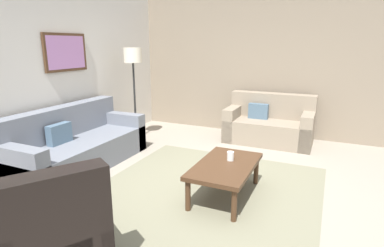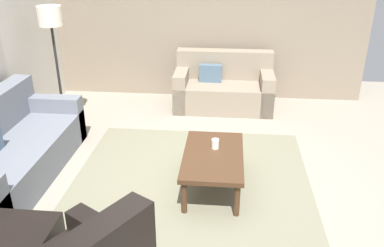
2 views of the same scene
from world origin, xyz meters
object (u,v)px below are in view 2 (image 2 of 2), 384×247
object	(u,v)px
couch_loveseat	(223,88)
cup	(215,144)
coffee_table	(213,158)
couch_main	(5,154)
lamp_standing	(52,29)

from	to	relation	value
couch_loveseat	cup	bearing A→B (deg)	178.96
coffee_table	cup	bearing A→B (deg)	-6.03
couch_main	couch_loveseat	bearing A→B (deg)	-44.75
lamp_standing	coffee_table	bearing A→B (deg)	-122.84
cup	lamp_standing	size ratio (longest dim) A/B	0.06
couch_loveseat	coffee_table	bearing A→B (deg)	178.68
couch_main	coffee_table	bearing A→B (deg)	-89.70
couch_loveseat	lamp_standing	xyz separation A→B (m)	(-0.95, 2.32, 1.11)
cup	lamp_standing	world-z (taller)	lamp_standing
couch_main	couch_loveseat	distance (m)	3.42
cup	lamp_standing	distance (m)	2.80
coffee_table	lamp_standing	world-z (taller)	lamp_standing
couch_loveseat	cup	world-z (taller)	couch_loveseat
couch_main	coffee_table	world-z (taller)	couch_main
couch_loveseat	lamp_standing	distance (m)	2.74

